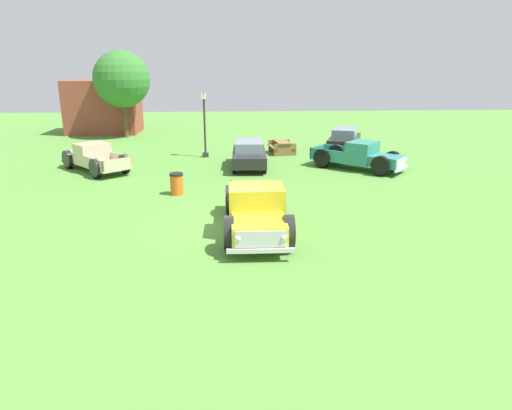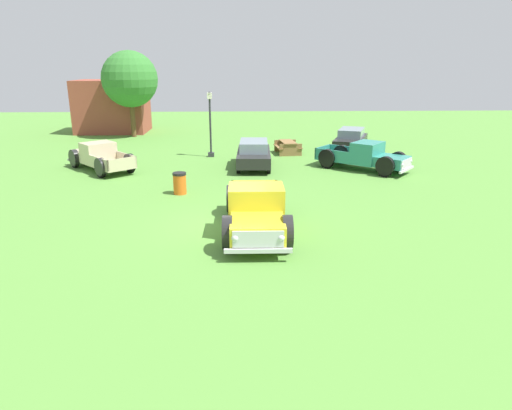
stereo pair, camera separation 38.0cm
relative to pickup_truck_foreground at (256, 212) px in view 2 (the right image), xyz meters
name	(u,v)px [view 2 (the right image)]	position (x,y,z in m)	size (l,w,h in m)	color
ground_plane	(230,225)	(-0.90, 0.95, -0.78)	(80.00, 80.00, 0.00)	#548C38
pickup_truck_foreground	(256,212)	(0.00, 0.00, 0.00)	(2.17, 5.40, 1.64)	yellow
pickup_truck_behind_left	(98,156)	(-8.09, 10.19, -0.09)	(4.39, 4.67, 1.45)	#C6B793
pickup_truck_behind_right	(368,157)	(6.27, 9.34, -0.06)	(4.90, 4.50, 1.51)	#2D8475
sedan_distant_a	(351,139)	(6.75, 15.24, -0.04)	(3.11, 4.55, 1.41)	black
sedan_distant_b	(254,154)	(0.26, 10.38, -0.03)	(1.93, 4.37, 1.44)	black
lamp_post_near	(210,123)	(-2.26, 13.46, 1.26)	(0.36, 0.36, 3.89)	#2D2D33
picnic_table	(288,146)	(2.52, 14.25, -0.29)	(1.69, 1.97, 0.78)	olive
trash_can	(180,183)	(-3.14, 5.09, -0.30)	(0.59, 0.59, 0.95)	orange
oak_tree_east	(130,79)	(-8.69, 21.66, 3.53)	(4.17, 4.17, 6.42)	brown
brick_pavilion	(112,106)	(-10.90, 24.42, 1.31)	(5.52, 4.01, 4.18)	brown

